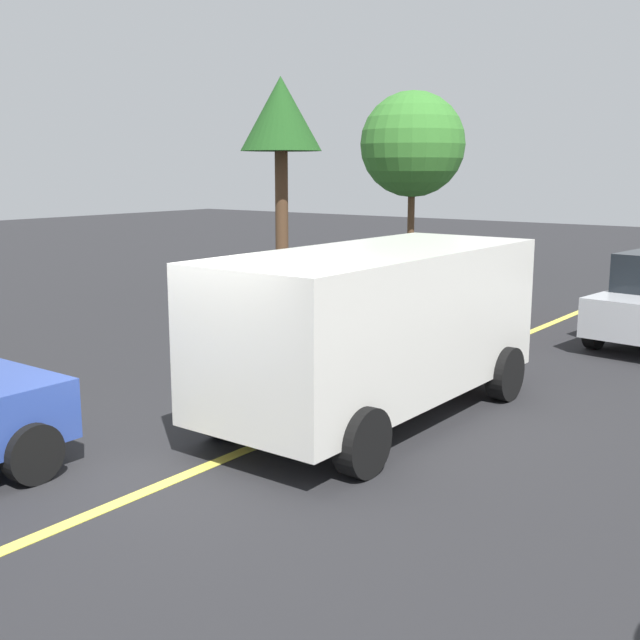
# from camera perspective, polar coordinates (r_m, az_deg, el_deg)

# --- Properties ---
(ground_plane) EXTENTS (80.00, 80.00, 0.00)m
(ground_plane) POSITION_cam_1_polar(r_m,az_deg,el_deg) (8.95, -7.49, -10.18)
(ground_plane) COLOR #262628
(lane_marking_centre) EXTENTS (28.00, 0.16, 0.01)m
(lane_marking_centre) POSITION_cam_1_polar(r_m,az_deg,el_deg) (11.16, 3.39, -5.78)
(lane_marking_centre) COLOR #E0D14C
(white_van) EXTENTS (5.21, 2.28, 2.20)m
(white_van) POSITION_cam_1_polar(r_m,az_deg,el_deg) (10.14, 4.17, -0.14)
(white_van) COLOR silver
(white_van) RESTS_ON ground_plane
(car_red_mid_road) EXTENTS (4.45, 2.14, 1.67)m
(car_red_mid_road) POSITION_cam_1_polar(r_m,az_deg,el_deg) (17.27, 6.04, 2.95)
(car_red_mid_road) COLOR red
(car_red_mid_road) RESTS_ON ground_plane
(tree_left_verge) EXTENTS (3.22, 3.22, 5.54)m
(tree_left_verge) POSITION_cam_1_polar(r_m,az_deg,el_deg) (25.02, 6.69, 12.46)
(tree_left_verge) COLOR #513823
(tree_left_verge) RESTS_ON ground_plane
(tree_right_verge) EXTENTS (2.06, 2.06, 5.47)m
(tree_right_verge) POSITION_cam_1_polar(r_m,az_deg,el_deg) (20.50, -2.84, 14.27)
(tree_right_verge) COLOR #513823
(tree_right_verge) RESTS_ON ground_plane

